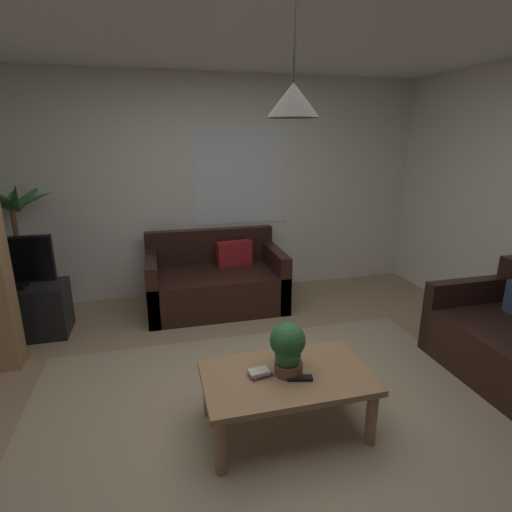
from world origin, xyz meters
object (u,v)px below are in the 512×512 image
at_px(remote_on_table_0, 300,378).
at_px(tv_stand, 18,312).
at_px(book_on_table_0, 260,374).
at_px(book_on_table_1, 259,372).
at_px(tv, 8,263).
at_px(coffee_table, 286,383).
at_px(pendant_lamp, 293,100).
at_px(potted_plant_on_table, 288,348).
at_px(potted_palm_corner, 19,250).
at_px(couch_under_window, 216,283).

distance_m(remote_on_table_0, tv_stand, 2.88).
distance_m(book_on_table_0, book_on_table_1, 0.02).
bearing_deg(tv, tv_stand, 90.00).
bearing_deg(tv_stand, book_on_table_1, -44.02).
bearing_deg(book_on_table_0, coffee_table, -9.97).
relative_size(tv_stand, pendant_lamp, 1.55).
relative_size(book_on_table_1, potted_plant_on_table, 0.37).
distance_m(remote_on_table_0, potted_palm_corner, 3.29).
distance_m(couch_under_window, potted_palm_corner, 2.06).
distance_m(coffee_table, tv, 2.79).
bearing_deg(tv_stand, book_on_table_0, -43.72).
bearing_deg(book_on_table_1, coffee_table, -6.75).
distance_m(book_on_table_0, tv_stand, 2.64).
distance_m(book_on_table_1, potted_palm_corner, 3.06).
distance_m(book_on_table_1, potted_plant_on_table, 0.24).
relative_size(potted_plant_on_table, tv_stand, 0.38).
relative_size(remote_on_table_0, tv, 0.20).
distance_m(remote_on_table_0, pendant_lamp, 1.62).
bearing_deg(coffee_table, tv, 138.51).
xyz_separation_m(tv_stand, tv, (0.00, -0.02, 0.50)).
height_order(couch_under_window, potted_plant_on_table, couch_under_window).
relative_size(couch_under_window, potted_palm_corner, 0.99).
distance_m(tv_stand, potted_palm_corner, 0.70).
distance_m(coffee_table, tv_stand, 2.78).
bearing_deg(pendant_lamp, tv_stand, 138.18).
bearing_deg(tv, book_on_table_1, -43.69).
xyz_separation_m(remote_on_table_0, potted_plant_on_table, (-0.05, 0.09, 0.17)).
relative_size(couch_under_window, remote_on_table_0, 9.26).
distance_m(book_on_table_0, potted_palm_corner, 3.06).
relative_size(book_on_table_1, tv, 0.16).
xyz_separation_m(book_on_table_1, tv_stand, (-1.90, 1.83, -0.19)).
height_order(tv, pendant_lamp, pendant_lamp).
distance_m(coffee_table, book_on_table_1, 0.20).
xyz_separation_m(remote_on_table_0, tv, (-2.13, 1.91, 0.33)).
distance_m(coffee_table, remote_on_table_0, 0.12).
bearing_deg(couch_under_window, tv_stand, -172.55).
distance_m(potted_plant_on_table, potted_palm_corner, 3.17).
distance_m(coffee_table, book_on_table_0, 0.18).
height_order(book_on_table_0, book_on_table_1, book_on_table_1).
height_order(potted_plant_on_table, tv, tv).
height_order(coffee_table, tv_stand, tv_stand).
bearing_deg(pendant_lamp, potted_plant_on_table, 52.63).
bearing_deg(couch_under_window, potted_palm_corner, 172.74).
bearing_deg(remote_on_table_0, coffee_table, -129.88).
bearing_deg(potted_palm_corner, tv_stand, -84.29).
bearing_deg(book_on_table_1, potted_palm_corner, 129.75).
xyz_separation_m(potted_plant_on_table, pendant_lamp, (-0.01, -0.01, 1.45)).
bearing_deg(tv, potted_plant_on_table, -41.20).
height_order(book_on_table_1, tv_stand, tv_stand).
relative_size(coffee_table, book_on_table_1, 8.36).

